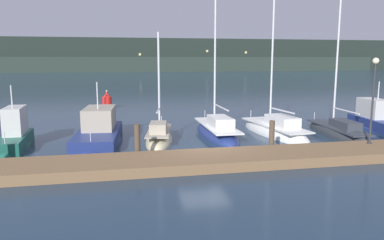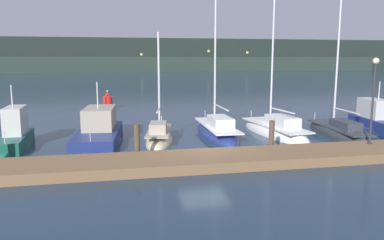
{
  "view_description": "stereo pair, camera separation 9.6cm",
  "coord_description": "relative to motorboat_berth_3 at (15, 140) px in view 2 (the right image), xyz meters",
  "views": [
    {
      "loc": [
        -4.36,
        -18.25,
        4.82
      ],
      "look_at": [
        0.0,
        3.2,
        1.2
      ],
      "focal_mm": 35.0,
      "sensor_mm": 36.0,
      "label": 1
    },
    {
      "loc": [
        -4.27,
        -18.27,
        4.82
      ],
      "look_at": [
        0.0,
        3.2,
        1.2
      ],
      "focal_mm": 35.0,
      "sensor_mm": 36.0,
      "label": 2
    }
  ],
  "objects": [
    {
      "name": "ground_plane",
      "position": [
        9.85,
        -3.18,
        -0.4
      ],
      "size": [
        400.0,
        400.0,
        0.0
      ],
      "primitive_type": "plane",
      "color": "#1E3347"
    },
    {
      "name": "dock",
      "position": [
        9.85,
        -5.38,
        -0.17
      ],
      "size": [
        42.18,
        2.8,
        0.45
      ],
      "primitive_type": "cube",
      "color": "brown",
      "rests_on": "ground"
    },
    {
      "name": "mooring_pile_2",
      "position": [
        6.41,
        -3.73,
        0.46
      ],
      "size": [
        0.28,
        0.28,
        1.71
      ],
      "primitive_type": "cylinder",
      "color": "#4C3D2D",
      "rests_on": "ground"
    },
    {
      "name": "mooring_pile_3",
      "position": [
        13.3,
        -3.73,
        0.43
      ],
      "size": [
        0.28,
        0.28,
        1.66
      ],
      "primitive_type": "cylinder",
      "color": "#4C3D2D",
      "rests_on": "ground"
    },
    {
      "name": "motorboat_berth_3",
      "position": [
        0.0,
        0.0,
        0.0
      ],
      "size": [
        1.57,
        4.91,
        3.97
      ],
      "color": "#195647",
      "rests_on": "ground"
    },
    {
      "name": "motorboat_berth_4",
      "position": [
        4.42,
        0.66,
        -0.07
      ],
      "size": [
        3.07,
        7.3,
        4.07
      ],
      "color": "navy",
      "rests_on": "ground"
    },
    {
      "name": "sailboat_berth_5",
      "position": [
        7.87,
        -0.08,
        -0.27
      ],
      "size": [
        2.4,
        5.27,
        6.94
      ],
      "color": "beige",
      "rests_on": "ground"
    },
    {
      "name": "sailboat_berth_6",
      "position": [
        11.67,
        1.05,
        -0.26
      ],
      "size": [
        2.03,
        7.32,
        10.69
      ],
      "color": "navy",
      "rests_on": "ground"
    },
    {
      "name": "sailboat_berth_7",
      "position": [
        15.41,
        0.61,
        -0.29
      ],
      "size": [
        2.77,
        7.6,
        9.38
      ],
      "color": "white",
      "rests_on": "ground"
    },
    {
      "name": "sailboat_berth_8",
      "position": [
        19.15,
        -0.52,
        -0.3
      ],
      "size": [
        2.05,
        7.1,
        9.91
      ],
      "color": "#2D3338",
      "rests_on": "ground"
    },
    {
      "name": "motorboat_berth_9",
      "position": [
        22.99,
        0.92,
        -0.0
      ],
      "size": [
        2.43,
        5.88,
        3.75
      ],
      "color": "navy",
      "rests_on": "ground"
    },
    {
      "name": "channel_buoy",
      "position": [
        4.59,
        15.28,
        0.25
      ],
      "size": [
        1.35,
        1.35,
        1.8
      ],
      "color": "red",
      "rests_on": "ground"
    },
    {
      "name": "dock_lamppost",
      "position": [
        18.28,
        -4.72,
        2.96
      ],
      "size": [
        0.32,
        0.32,
        4.4
      ],
      "color": "#2D2D33",
      "rests_on": "dock"
    },
    {
      "name": "hillside_backdrop",
      "position": [
        13.19,
        126.29,
        5.27
      ],
      "size": [
        240.0,
        23.0,
        12.3
      ],
      "color": "#1E2823",
      "rests_on": "ground"
    }
  ]
}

